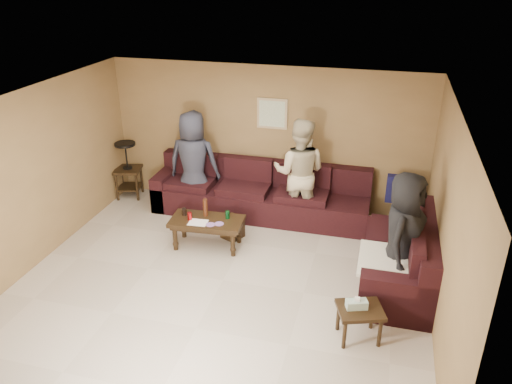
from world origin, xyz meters
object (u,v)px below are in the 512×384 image
Objects in this scene: end_table_left at (128,169)px; side_table_right at (359,312)px; person_middle at (299,173)px; person_right at (403,236)px; person_left at (194,162)px; coffee_table at (207,223)px; sectional_sofa at (301,217)px; waste_bin at (232,228)px.

end_table_left reaches higher than side_table_right.
end_table_left is 3.25m from person_middle.
person_right is at bearing 67.87° from side_table_right.
person_left reaches higher than person_right.
coffee_table is 1.08× the size of end_table_left.
side_table_right is at bearing -32.78° from end_table_left.
end_table_left is at bearing 169.23° from sectional_sofa.
sectional_sofa is at bearing 67.09° from person_right.
sectional_sofa is 2.56× the size of person_middle.
person_middle is (1.21, 1.12, 0.51)m from coffee_table.
person_left is 1.84m from person_middle.
side_table_right is 2.95m from person_middle.
coffee_table is 1.73m from person_middle.
side_table_right is 1.23m from person_right.
end_table_left is 0.58× the size of person_middle.
person_left is (1.39, -0.19, 0.34)m from end_table_left.
person_right is (2.54, -0.82, 0.68)m from waste_bin.
person_middle is (1.84, -0.02, 0.01)m from person_left.
person_right is (2.83, -0.46, 0.46)m from coffee_table.
person_left is at bearing 79.94° from person_right.
person_middle is at bearing 106.41° from sectional_sofa.
end_table_left is 5.18m from person_right.
person_middle is at bearing -3.71° from end_table_left.
waste_bin is at bearing -161.80° from sectional_sofa.
waste_bin is 1.40m from person_middle.
sectional_sofa is 1.51m from coffee_table.
end_table_left is at bearing -3.72° from person_middle.
coffee_table is 0.66× the size of person_right.
person_right is (4.85, -1.80, 0.30)m from end_table_left.
person_right is at bearing -9.27° from coffee_table.
coffee_table is 2.91m from person_right.
person_middle is at bearing 114.42° from side_table_right.
person_left is at bearing 167.23° from sectional_sofa.
sectional_sofa is 1.97m from person_right.
side_table_right is at bearing -41.53° from waste_bin.
person_left is at bearing 138.82° from side_table_right.
person_left reaches higher than waste_bin.
person_left reaches higher than side_table_right.
sectional_sofa is 2.60× the size of person_left.
person_middle reaches higher than person_right.
person_right is (3.46, -1.60, -0.04)m from person_left.
side_table_right reaches higher than waste_bin.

